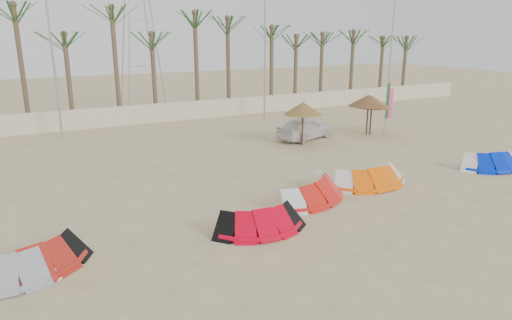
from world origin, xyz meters
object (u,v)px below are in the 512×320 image
kite_orange (366,175)px  car (305,128)px  kite_red_mid (256,217)px  kite_red_left (30,255)px  kite_red_right (308,187)px  parasol_left (303,108)px  parasol_mid (368,101)px  kite_grey (4,263)px  parasol_right (372,102)px  kite_blue (487,159)px

kite_orange → car: (2.32, 8.17, 0.24)m
kite_red_mid → kite_red_left: bearing=175.2°
kite_red_mid → kite_orange: 6.48m
kite_red_right → car: car is taller
parasol_left → car: parasol_left is taller
kite_red_right → parasol_mid: size_ratio=1.67×
kite_orange → parasol_left: 7.32m
kite_grey → kite_red_mid: bearing=-2.8°
kite_grey → kite_red_mid: size_ratio=1.01×
kite_grey → kite_red_left: size_ratio=0.91×
parasol_left → parasol_mid: size_ratio=0.99×
kite_red_right → parasol_right: parasol_right is taller
kite_grey → parasol_mid: 21.83m
kite_grey → car: bearing=31.7°
kite_orange → parasol_left: (1.36, 6.99, 1.67)m
kite_blue → car: 9.96m
kite_red_left → kite_orange: size_ratio=1.00×
kite_grey → parasol_right: (20.01, 8.83, 1.65)m
parasol_left → kite_red_right: bearing=-121.5°
kite_red_mid → parasol_right: size_ratio=1.30×
kite_grey → parasol_mid: size_ratio=1.28×
kite_orange → kite_blue: 6.68m
kite_red_mid → kite_blue: bearing=4.9°
car → parasol_right: bearing=-118.7°
parasol_left → parasol_mid: bearing=4.8°
kite_red_left → car: car is taller
parasol_left → car: (0.96, 1.18, -1.43)m
kite_red_right → car: bearing=57.3°
kite_grey → kite_red_mid: same height
car → kite_blue: bearing=-171.4°
kite_red_left → kite_red_mid: same height
kite_red_right → parasol_left: 8.59m
parasol_mid → car: parasol_mid is taller
kite_red_left → kite_red_right: bearing=6.7°
kite_red_mid → car: car is taller
kite_red_mid → parasol_left: bearing=49.6°
kite_red_left → kite_red_right: 9.84m
kite_red_left → kite_blue: size_ratio=1.04×
kite_red_mid → kite_blue: same height
kite_red_left → car: size_ratio=0.90×
kite_red_right → kite_blue: size_ratio=1.24×
car → kite_red_right: bearing=130.3°
parasol_right → car: 4.56m
kite_red_left → parasol_mid: parasol_mid is taller
kite_red_mid → car: size_ratio=0.81×
parasol_left → kite_red_left: bearing=-149.5°
kite_blue → kite_red_right: bearing=176.4°
parasol_mid → kite_grey: bearing=-155.7°
parasol_mid → parasol_right: bearing=-36.4°
kite_orange → parasol_left: bearing=79.0°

